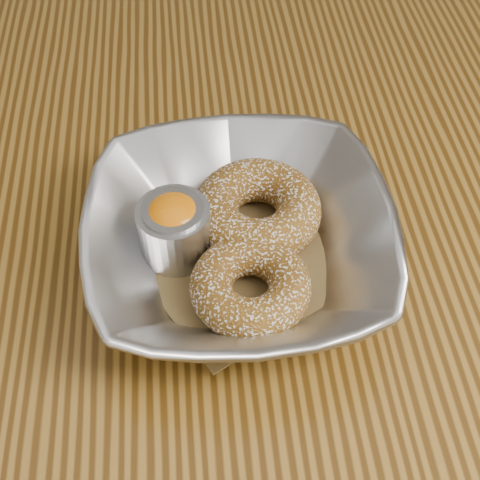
{
  "coord_description": "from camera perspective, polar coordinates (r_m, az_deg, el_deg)",
  "views": [
    {
      "loc": [
        -0.08,
        -0.39,
        1.17
      ],
      "look_at": [
        -0.05,
        -0.08,
        0.78
      ],
      "focal_mm": 50.0,
      "sensor_mm": 36.0,
      "label": 1
    }
  ],
  "objects": [
    {
      "name": "table",
      "position": [
        0.65,
        4.01,
        -1.5
      ],
      "size": [
        1.2,
        0.8,
        0.75
      ],
      "color": "brown",
      "rests_on": "ground_plane"
    },
    {
      "name": "serving_bowl",
      "position": [
        0.5,
        0.0,
        -0.13
      ],
      "size": [
        0.23,
        0.23,
        0.06
      ],
      "primitive_type": "imported",
      "color": "#B1B3B8",
      "rests_on": "table"
    },
    {
      "name": "parchment",
      "position": [
        0.52,
        0.0,
        -1.48
      ],
      "size": [
        0.2,
        0.2,
        0.0
      ],
      "primitive_type": "cube",
      "rotation": [
        0.0,
        0.0,
        0.51
      ],
      "color": "brown",
      "rests_on": "table"
    },
    {
      "name": "donut_back",
      "position": [
        0.52,
        1.48,
        2.6
      ],
      "size": [
        0.11,
        0.11,
        0.04
      ],
      "primitive_type": "torus",
      "rotation": [
        0.0,
        0.0,
        0.09
      ],
      "color": "brown",
      "rests_on": "parchment"
    },
    {
      "name": "donut_front",
      "position": [
        0.48,
        0.9,
        -3.97
      ],
      "size": [
        0.1,
        0.1,
        0.03
      ],
      "primitive_type": "torus",
      "rotation": [
        0.0,
        0.0,
        -0.14
      ],
      "color": "brown",
      "rests_on": "parchment"
    },
    {
      "name": "ramekin",
      "position": [
        0.5,
        -5.62,
        1.03
      ],
      "size": [
        0.05,
        0.05,
        0.05
      ],
      "color": "#B1B3B8",
      "rests_on": "table"
    }
  ]
}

